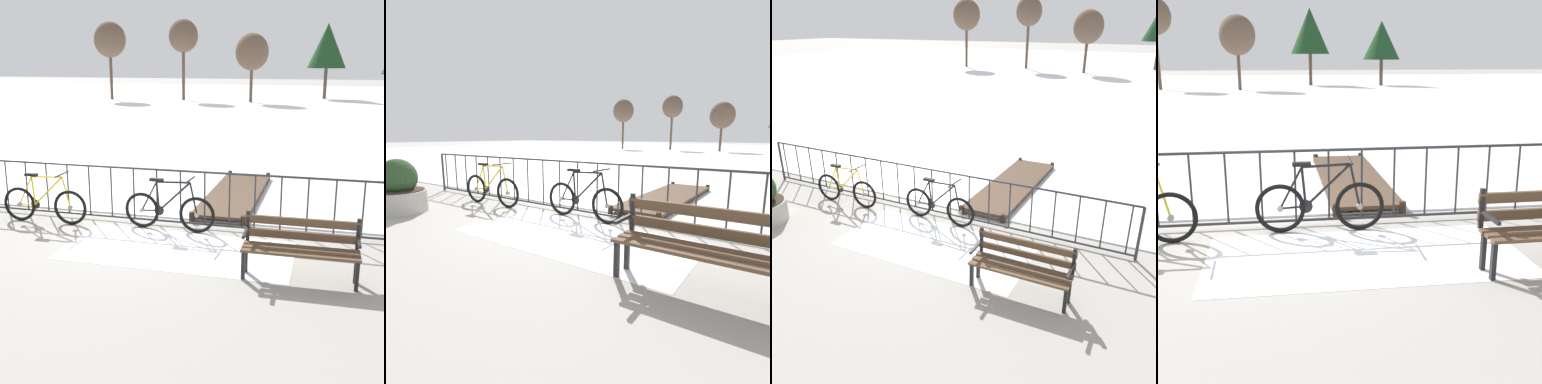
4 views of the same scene
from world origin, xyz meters
TOP-DOWN VIEW (x-y plane):
  - ground_plane at (0.00, 0.00)m, footprint 160.00×160.00m
  - frozen_pond at (0.00, 28.40)m, footprint 80.00×56.00m
  - snow_patch at (0.99, -1.20)m, footprint 3.69×1.74m
  - railing_fence at (-0.00, 0.00)m, footprint 9.06×0.06m
  - bicycle_near_railing at (-1.86, -0.45)m, footprint 1.71×0.52m
  - bicycle_second at (0.54, -0.26)m, footprint 1.71×0.52m
  - park_bench at (2.94, -1.79)m, footprint 1.61×0.50m
  - wooden_dock at (1.31, 2.22)m, footprint 1.10×3.95m
  - tree_far_west at (-13.58, 29.26)m, footprint 2.46×2.46m
  - tree_centre at (-7.90, 30.12)m, footprint 2.24×2.24m
  - tree_east_mid at (2.74, 34.29)m, footprint 3.02×3.02m
  - tree_far_east at (-2.45, 29.03)m, footprint 2.39×2.39m

SIDE VIEW (x-z plane):
  - ground_plane at x=0.00m, z-range 0.00..0.00m
  - snow_patch at x=0.99m, z-range 0.00..0.01m
  - frozen_pond at x=0.00m, z-range 0.00..0.03m
  - wooden_dock at x=1.31m, z-range 0.02..0.22m
  - bicycle_near_railing at x=-1.86m, z-range -0.12..0.86m
  - bicycle_second at x=0.54m, z-range -0.12..0.86m
  - park_bench at x=2.94m, z-range 0.07..0.96m
  - railing_fence at x=0.00m, z-range 0.03..1.10m
  - tree_far_east at x=-2.45m, z-range 1.13..6.06m
  - tree_east_mid at x=2.74m, z-range 1.20..7.06m
  - tree_far_west at x=-13.58m, z-range 1.58..7.52m
  - tree_centre at x=-7.90m, z-range 1.75..7.82m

